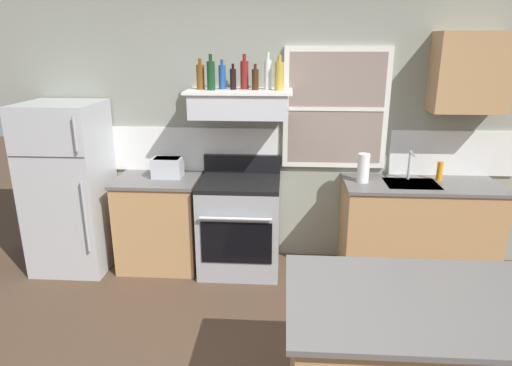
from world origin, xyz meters
The scene contains 19 objects.
back_wall centered at (0.03, 2.23, 1.35)m, with size 5.40×0.11×2.70m.
refrigerator centered at (-1.90, 1.84, 0.82)m, with size 0.70×0.72×1.63m.
counter_left_of_stove centered at (-1.05, 1.90, 0.46)m, with size 0.79×0.63×0.91m.
toaster centered at (-0.95, 1.94, 1.01)m, with size 0.30×0.20×0.19m.
stove_range centered at (-0.25, 1.86, 0.46)m, with size 0.76×0.69×1.09m.
range_hood_shelf centered at (-0.25, 1.96, 1.62)m, with size 0.96×0.52×0.24m.
bottle_amber_wine centered at (-0.60, 1.97, 1.86)m, with size 0.07×0.07×0.27m.
bottle_dark_green_wine centered at (-0.50, 1.91, 1.88)m, with size 0.07×0.07×0.31m.
bottle_blue_liqueur centered at (-0.41, 2.01, 1.86)m, with size 0.07×0.07×0.26m.
bottle_balsamic_dark centered at (-0.31, 1.98, 1.84)m, with size 0.06×0.06×0.23m.
bottle_red_label_wine centered at (-0.21, 2.01, 1.88)m, with size 0.07×0.07×0.31m.
bottle_brown_stout centered at (-0.11, 1.96, 1.84)m, with size 0.06×0.06×0.23m.
bottle_clear_tall centered at (0.01, 1.99, 1.88)m, with size 0.06×0.06×0.33m.
bottle_champagne_gold_foil centered at (0.11, 1.92, 1.87)m, with size 0.08×0.08×0.31m.
counter_right_with_sink centered at (1.45, 1.90, 0.46)m, with size 1.43×0.63×0.91m.
sink_faucet centered at (1.35, 2.00, 1.08)m, with size 0.03×0.17×0.28m.
paper_towel_roll centered at (0.90, 1.90, 1.04)m, with size 0.11×0.11×0.27m, color white.
dish_soap_bottle centered at (1.63, 2.00, 1.00)m, with size 0.06×0.06×0.18m, color orange.
upper_cabinet_right centered at (1.80, 2.04, 1.90)m, with size 0.64×0.32×0.70m.
Camera 1 is at (0.17, -2.15, 2.16)m, focal length 31.44 mm.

